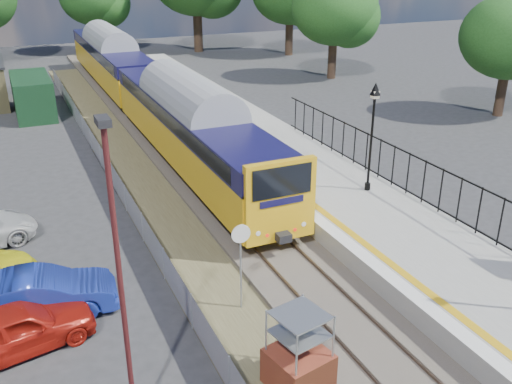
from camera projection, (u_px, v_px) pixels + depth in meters
ground at (332, 312)px, 17.64m from camera, size 120.00×120.00×0.00m
track_bed at (211, 198)px, 25.55m from camera, size 5.90×80.00×0.29m
platform at (321, 187)px, 25.75m from camera, size 5.00×70.00×0.90m
platform_edge at (280, 185)px, 24.80m from camera, size 0.90×70.00×0.01m
victorian_lamp_north at (374, 112)px, 22.98m from camera, size 0.44×0.44×4.60m
palisade_fence at (455, 197)px, 21.25m from camera, size 0.12×26.00×2.00m
wire_fence at (116, 182)px, 25.90m from camera, size 0.06×52.00×1.20m
train at (141, 83)px, 36.94m from camera, size 2.82×40.83×3.51m
brick_plinth at (299, 352)px, 14.23m from camera, size 1.65×1.65×2.25m
speed_sign at (241, 252)px, 17.00m from camera, size 0.59×0.11×2.95m
carpark_lamp at (119, 271)px, 11.72m from camera, size 0.25×0.50×7.52m
car_red at (16, 329)px, 15.70m from camera, size 4.49×2.56×1.44m
car_blue at (41, 295)px, 17.21m from camera, size 4.60×1.97×1.47m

